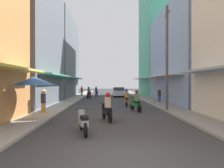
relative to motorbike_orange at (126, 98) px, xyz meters
The scene contains 20 objects.
ground_plane 6.35m from the motorbike_orange, 101.70° to the left, with size 99.96×99.96×0.00m, color #38383A.
sidewalk_left 8.56m from the motorbike_orange, 133.62° to the left, with size 1.83×53.44×0.12m, color #ADA89E.
sidewalk_right 7.05m from the motorbike_orange, 61.68° to the left, with size 1.83×53.44×0.12m, color gray.
building_left_mid 12.89m from the motorbike_orange, behind, with size 7.05×9.91×17.95m.
building_left_far 16.94m from the motorbike_orange, 127.46° to the left, with size 7.05×11.91×11.93m.
building_right_mid 9.02m from the motorbike_orange, 23.52° to the left, with size 7.05×12.83×10.14m.
building_right_far 18.24m from the motorbike_orange, 63.76° to the left, with size 7.05×9.61×17.49m.
motorbike_orange is the anchor object (origin of this frame).
motorbike_silver 9.99m from the motorbike_orange, 106.04° to the right, with size 0.67×1.77×0.96m.
motorbike_blue 14.01m from the motorbike_orange, 103.84° to the left, with size 0.65×1.78×1.58m.
motorbike_black 7.17m from the motorbike_orange, 104.21° to the right, with size 0.69×1.76×1.58m.
motorbike_green 3.27m from the motorbike_orange, 83.62° to the right, with size 0.71×1.75×1.58m.
motorbike_maroon 10.02m from the motorbike_orange, 114.22° to the left, with size 0.62×1.79×1.58m.
parked_car 12.52m from the motorbike_orange, 89.73° to the left, with size 1.78×4.11×1.45m.
pedestrian_crossing 7.47m from the motorbike_orange, 143.09° to the right, with size 0.44×0.44×1.71m.
pedestrian_foreground 14.47m from the motorbike_orange, 112.75° to the left, with size 0.34×0.34×1.60m.
pedestrian_far 4.54m from the motorbike_orange, 35.95° to the left, with size 0.34×0.34×1.59m.
vendor_umbrella 9.27m from the motorbike_orange, 127.83° to the right, with size 2.14×2.14×2.43m.
utility_pole 5.34m from the motorbike_orange, 50.91° to the right, with size 0.20×1.20×7.77m.
street_sign_no_entry 2.76m from the motorbike_orange, ahead, with size 0.07×0.60×2.65m.
Camera 1 is at (-0.51, -5.42, 2.09)m, focal length 32.37 mm.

